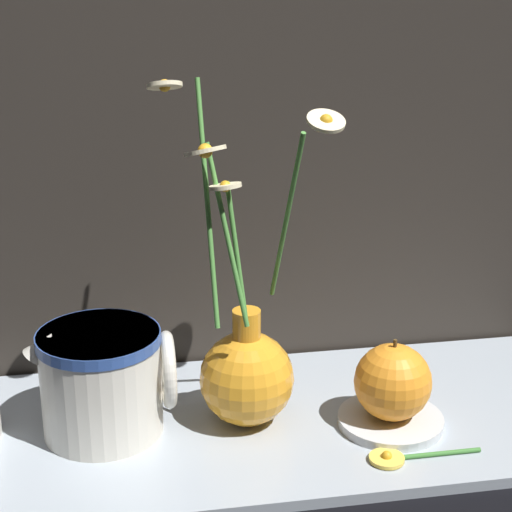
% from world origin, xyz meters
% --- Properties ---
extents(ground_plane, '(6.00, 6.00, 0.00)m').
position_xyz_m(ground_plane, '(0.00, 0.00, 0.00)').
color(ground_plane, black).
extents(shelf, '(0.75, 0.30, 0.01)m').
position_xyz_m(shelf, '(0.00, 0.00, 0.01)').
color(shelf, '#9EA8B2').
rests_on(shelf, ground_plane).
extents(vase_with_flowers, '(0.20, 0.11, 0.37)m').
position_xyz_m(vase_with_flowers, '(-0.01, -0.00, 0.08)').
color(vase_with_flowers, orange).
rests_on(vase_with_flowers, shelf).
extents(ceramic_pitcher, '(0.15, 0.13, 0.13)m').
position_xyz_m(ceramic_pitcher, '(-0.17, 0.01, 0.08)').
color(ceramic_pitcher, beige).
rests_on(ceramic_pitcher, shelf).
extents(saucer_plate, '(0.11, 0.11, 0.01)m').
position_xyz_m(saucer_plate, '(0.14, -0.04, 0.02)').
color(saucer_plate, silver).
rests_on(saucer_plate, shelf).
extents(orange_fruit, '(0.08, 0.08, 0.09)m').
position_xyz_m(orange_fruit, '(0.14, -0.04, 0.06)').
color(orange_fruit, orange).
rests_on(orange_fruit, saucer_plate).
extents(loose_daisy, '(0.12, 0.04, 0.01)m').
position_xyz_m(loose_daisy, '(0.13, -0.10, 0.02)').
color(loose_daisy, '#3D7A33').
rests_on(loose_daisy, shelf).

